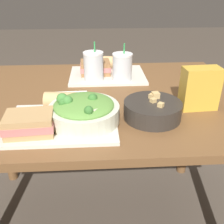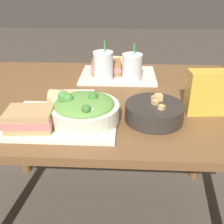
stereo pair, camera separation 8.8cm
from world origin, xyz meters
name	(u,v)px [view 2 (the right image)]	position (x,y,z in m)	size (l,w,h in m)	color
ground_plane	(105,219)	(0.00, 0.00, 0.00)	(12.00, 12.00, 0.00)	#4C4238
dining_table	(103,116)	(0.00, 0.00, 0.66)	(1.28, 0.89, 0.77)	brown
tray_near	(63,120)	(-0.12, -0.24, 0.77)	(0.37, 0.28, 0.01)	beige
tray_far	(118,75)	(0.06, 0.23, 0.77)	(0.37, 0.28, 0.01)	beige
salad_bowl	(84,109)	(-0.04, -0.24, 0.82)	(0.24, 0.24, 0.10)	beige
soup_bowl	(154,111)	(0.20, -0.21, 0.80)	(0.20, 0.20, 0.08)	#2D2823
sandwich_near	(30,119)	(-0.21, -0.30, 0.81)	(0.16, 0.12, 0.06)	tan
baguette_near	(69,98)	(-0.11, -0.14, 0.81)	(0.15, 0.08, 0.06)	tan
sandwich_far	(106,67)	(0.00, 0.24, 0.81)	(0.15, 0.12, 0.06)	olive
baguette_far	(117,62)	(0.05, 0.33, 0.81)	(0.13, 0.08, 0.06)	tan
drink_cup_dark	(103,67)	(-0.01, 0.15, 0.84)	(0.09, 0.09, 0.18)	silver
drink_cup_red	(132,68)	(0.13, 0.15, 0.84)	(0.09, 0.09, 0.17)	silver
chip_bag	(206,92)	(0.39, -0.14, 0.85)	(0.14, 0.08, 0.16)	gold
napkin_folded	(78,94)	(-0.11, -0.01, 0.77)	(0.14, 0.10, 0.00)	white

